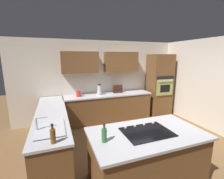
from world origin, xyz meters
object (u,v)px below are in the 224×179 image
(cooktop, at_px, (147,132))
(sink_unit, at_px, (50,128))
(spice_rack, at_px, (118,89))
(dish_soap_bottle, at_px, (53,136))
(oil_bottle, at_px, (104,135))
(kettle, at_px, (79,94))
(wall_oven, at_px, (159,85))
(blender, at_px, (99,90))

(cooktop, bearing_deg, sink_unit, -23.96)
(spice_rack, xyz_separation_m, dish_soap_bottle, (2.02, 2.59, -0.02))
(cooktop, bearing_deg, oil_bottle, 3.59)
(spice_rack, xyz_separation_m, oil_bottle, (1.35, 2.80, -0.02))
(sink_unit, height_order, cooktop, sink_unit)
(kettle, distance_m, oil_bottle, 2.74)
(spice_rack, distance_m, dish_soap_bottle, 3.28)
(sink_unit, xyz_separation_m, kettle, (-0.78, -2.05, 0.07))
(spice_rack, height_order, kettle, spice_rack)
(wall_oven, relative_size, oil_bottle, 7.79)
(sink_unit, bearing_deg, oil_bottle, 136.60)
(sink_unit, relative_size, kettle, 3.83)
(blender, distance_m, spice_rack, 0.65)
(sink_unit, xyz_separation_m, dish_soap_bottle, (-0.06, 0.48, 0.10))
(wall_oven, xyz_separation_m, cooktop, (2.22, 2.67, -0.18))
(cooktop, bearing_deg, wall_oven, -129.73)
(wall_oven, bearing_deg, blender, -0.55)
(dish_soap_bottle, relative_size, oil_bottle, 1.02)
(dish_soap_bottle, bearing_deg, blender, -118.46)
(blender, xyz_separation_m, kettle, (0.65, 0.00, -0.05))
(blender, height_order, oil_bottle, blender)
(sink_unit, relative_size, blender, 2.08)
(kettle, bearing_deg, cooktop, 104.12)
(cooktop, distance_m, oil_bottle, 0.73)
(spice_rack, bearing_deg, blender, 5.48)
(blender, bearing_deg, oil_bottle, 75.75)
(sink_unit, bearing_deg, blender, -124.90)
(spice_rack, relative_size, dish_soap_bottle, 1.08)
(blender, height_order, kettle, blender)
(wall_oven, bearing_deg, kettle, -0.43)
(oil_bottle, bearing_deg, blender, -104.25)
(cooktop, xyz_separation_m, blender, (0.03, -2.70, 0.14))
(cooktop, height_order, kettle, kettle)
(cooktop, relative_size, kettle, 4.16)
(dish_soap_bottle, height_order, oil_bottle, dish_soap_bottle)
(dish_soap_bottle, xyz_separation_m, oil_bottle, (-0.67, 0.21, -0.00))
(kettle, relative_size, dish_soap_bottle, 0.64)
(sink_unit, bearing_deg, kettle, -110.81)
(wall_oven, xyz_separation_m, oil_bottle, (2.95, 2.72, -0.07))
(wall_oven, bearing_deg, spice_rack, -3.00)
(dish_soap_bottle, bearing_deg, sink_unit, -83.05)
(sink_unit, height_order, spice_rack, spice_rack)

